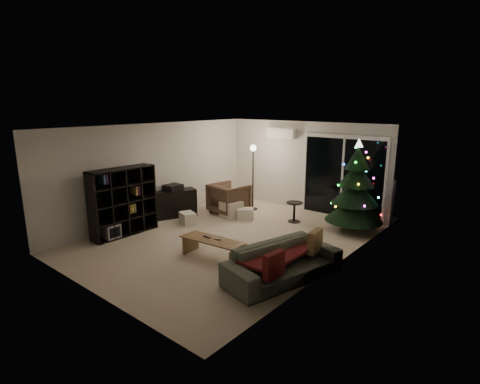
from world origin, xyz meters
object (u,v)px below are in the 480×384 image
(armchair, at_px, (229,198))
(bookshelf, at_px, (119,200))
(coffee_table, at_px, (213,249))
(sofa, at_px, (283,262))
(media_cabinet, at_px, (174,203))
(christmas_tree, at_px, (356,186))

(armchair, bearing_deg, bookshelf, 78.75)
(bookshelf, height_order, coffee_table, bookshelf)
(bookshelf, xyz_separation_m, sofa, (4.30, 0.43, -0.47))
(media_cabinet, height_order, sofa, media_cabinet)
(bookshelf, bearing_deg, media_cabinet, 76.31)
(media_cabinet, distance_m, sofa, 4.47)
(bookshelf, xyz_separation_m, coffee_table, (2.76, 0.26, -0.58))
(bookshelf, distance_m, armchair, 3.00)
(bookshelf, relative_size, media_cabinet, 1.34)
(media_cabinet, height_order, christmas_tree, christmas_tree)
(media_cabinet, height_order, armchair, armchair)
(armchair, distance_m, coffee_table, 3.15)
(coffee_table, relative_size, christmas_tree, 0.60)
(christmas_tree, bearing_deg, armchair, -165.48)
(bookshelf, height_order, sofa, bookshelf)
(bookshelf, bearing_deg, sofa, -7.99)
(armchair, bearing_deg, media_cabinet, 58.59)
(media_cabinet, xyz_separation_m, sofa, (4.30, -1.22, -0.05))
(bookshelf, xyz_separation_m, armchair, (0.94, 2.83, -0.36))
(media_cabinet, relative_size, sofa, 0.55)
(media_cabinet, distance_m, armchair, 1.51)
(bookshelf, distance_m, sofa, 4.35)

